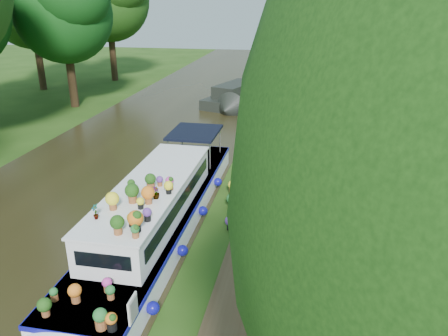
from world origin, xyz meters
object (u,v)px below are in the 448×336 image
Objects in this scene: plant_boat at (154,213)px; second_boat at (236,96)px; sandwich_board at (270,314)px; pedestrian_pink at (286,83)px; pedestrian_dark at (290,75)px.

plant_boat is 18.54m from second_boat.
sandwich_board is (4.41, -22.08, -0.05)m from second_boat.
plant_boat is 23.29m from pedestrian_pink.
pedestrian_dark reaches higher than sandwich_board.
pedestrian_pink is (3.25, 4.59, 0.19)m from second_boat.
second_boat reaches higher than sandwich_board.
plant_boat reaches higher than second_boat.
second_boat is 4.44× the size of pedestrian_dark.
sandwich_board is (3.91, -3.55, -0.31)m from plant_boat.
plant_boat is 11.97× the size of sandwich_board.
pedestrian_dark is at bearing 85.32° from sandwich_board.
plant_boat reaches higher than pedestrian_dark.
sandwich_board is at bearing -89.19° from pedestrian_dark.
pedestrian_dark is at bearing 107.64° from pedestrian_pink.
plant_boat is 7.54× the size of pedestrian_dark.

